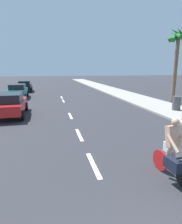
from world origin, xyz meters
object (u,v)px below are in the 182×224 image
object	(u,v)px
cyclist	(172,153)
palm_tree_mid	(178,44)
parked_car_red	(9,104)
parked_car_black	(25,86)
trash_bin_near	(176,103)
parked_car_teal	(18,91)

from	to	relation	value
cyclist	palm_tree_mid	bearing A→B (deg)	-130.51
parked_car_red	palm_tree_mid	distance (m)	14.95
cyclist	parked_car_black	bearing A→B (deg)	-80.04
cyclist	trash_bin_near	distance (m)	10.04
parked_car_teal	parked_car_black	bearing A→B (deg)	88.87
cyclist	trash_bin_near	xyz separation A→B (m)	(5.99, 8.05, -0.17)
parked_car_teal	parked_car_black	world-z (taller)	same
parked_car_black	trash_bin_near	xyz separation A→B (m)	(12.76, -16.62, -0.17)
cyclist	palm_tree_mid	distance (m)	14.72
parked_car_black	palm_tree_mid	distance (m)	20.37
trash_bin_near	cyclist	bearing A→B (deg)	-126.66
cyclist	parked_car_red	distance (m)	11.11
cyclist	parked_car_teal	world-z (taller)	cyclist
palm_tree_mid	parked_car_red	bearing A→B (deg)	-171.43
cyclist	parked_car_red	size ratio (longest dim) A/B	0.40
parked_car_red	parked_car_black	distance (m)	15.36
cyclist	parked_car_teal	distance (m)	19.31
trash_bin_near	palm_tree_mid	bearing A→B (deg)	58.72
palm_tree_mid	trash_bin_near	distance (m)	6.16
parked_car_red	parked_car_teal	distance (m)	8.78
cyclist	palm_tree_mid	size ratio (longest dim) A/B	0.26
parked_car_black	trash_bin_near	world-z (taller)	parked_car_black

